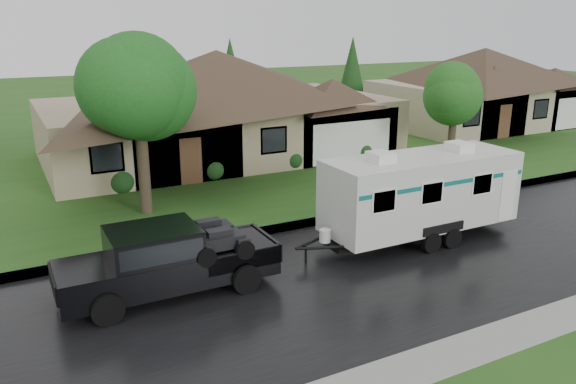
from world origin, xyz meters
name	(u,v)px	position (x,y,z in m)	size (l,w,h in m)	color
ground	(316,250)	(0.00, 0.00, 0.00)	(140.00, 140.00, 0.00)	#24551A
road	(350,274)	(0.00, -2.00, 0.01)	(140.00, 8.00, 0.01)	black
curb	(285,227)	(0.00, 2.25, 0.07)	(140.00, 0.50, 0.15)	gray
lawn	(179,156)	(0.00, 15.00, 0.07)	(140.00, 26.00, 0.15)	#24551A
house_main	(224,91)	(2.29, 13.84, 3.59)	(19.44, 10.80, 6.90)	tan
house_neighbor	(487,79)	(22.27, 14.34, 3.32)	(15.12, 9.72, 6.45)	tan
tree_left_green	(138,91)	(-4.05, 5.92, 4.77)	(4.02, 4.02, 6.66)	#382B1E
tree_right_green	(455,95)	(11.43, 6.14, 3.73)	(3.12, 3.12, 5.17)	#382B1E
shrub_row	(255,163)	(2.00, 9.30, 0.65)	(13.60, 1.00, 1.00)	#143814
pickup_truck	(165,258)	(-5.17, -0.70, 1.04)	(5.84, 2.22, 1.95)	black
travel_trailer	(421,191)	(3.64, -0.70, 1.71)	(7.20, 2.53, 3.23)	silver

